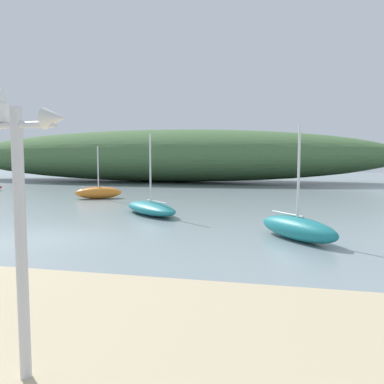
% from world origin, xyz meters
% --- Properties ---
extents(ground_plane, '(120.00, 120.00, 0.00)m').
position_xyz_m(ground_plane, '(0.00, 0.00, 0.00)').
color(ground_plane, gray).
extents(distant_hill, '(47.79, 12.30, 5.47)m').
position_xyz_m(distant_hill, '(-4.84, 29.50, 2.73)').
color(distant_hill, '#476B3D').
rests_on(distant_hill, ground).
extents(sailboat_centre_water, '(2.78, 3.10, 3.58)m').
position_xyz_m(sailboat_centre_water, '(8.01, 1.70, 0.38)').
color(sailboat_centre_water, teal).
rests_on(sailboat_centre_water, ground).
extents(sailboat_west_reach, '(3.68, 3.65, 3.60)m').
position_xyz_m(sailboat_west_reach, '(1.83, 5.81, 0.30)').
color(sailboat_west_reach, teal).
rests_on(sailboat_west_reach, ground).
extents(sailboat_inner_mooring, '(2.99, 2.20, 3.25)m').
position_xyz_m(sailboat_inner_mooring, '(-3.54, 11.63, 0.38)').
color(sailboat_inner_mooring, orange).
rests_on(sailboat_inner_mooring, ground).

